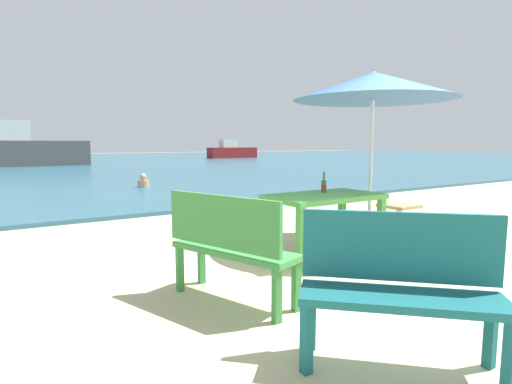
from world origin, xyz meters
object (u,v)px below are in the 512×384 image
boat_barge (232,151)px  bench_green_left (229,242)px  swimmer_person (143,182)px  patio_umbrella (374,86)px  boat_tanker (20,150)px  side_table_wood (399,218)px  beer_bottle_amber (324,185)px  bench_teal_center (400,280)px  picnic_table_green (324,203)px

boat_barge → bench_green_left: bearing=-119.3°
bench_green_left → swimmer_person: 9.28m
patio_umbrella → swimmer_person: size_ratio=5.61×
boat_barge → boat_tanker: bearing=-162.4°
patio_umbrella → side_table_wood: bearing=-18.5°
patio_umbrella → bench_green_left: patio_umbrella is taller
side_table_wood → swimmer_person: side_table_wood is taller
bench_green_left → boat_tanker: (-0.45, 24.18, 0.48)m
beer_bottle_amber → bench_teal_center: bearing=-122.2°
bench_teal_center → boat_barge: boat_barge is taller
swimmer_person → boat_tanker: bearing=99.4°
bench_green_left → boat_tanker: bearing=91.1°
beer_bottle_amber → side_table_wood: 1.30m
patio_umbrella → boat_tanker: 23.65m
patio_umbrella → bench_green_left: (-2.58, -0.75, -1.58)m
picnic_table_green → patio_umbrella: patio_umbrella is taller
patio_umbrella → boat_barge: size_ratio=0.50×
picnic_table_green → swimmer_person: 8.36m
picnic_table_green → boat_barge: boat_barge is taller
bench_green_left → boat_barge: (16.64, 29.61, 0.14)m
picnic_table_green → bench_green_left: size_ratio=1.12×
beer_bottle_amber → bench_teal_center: 2.70m
beer_bottle_amber → bench_teal_center: (-1.43, -2.27, -0.31)m
picnic_table_green → bench_teal_center: bench_teal_center is taller
boat_barge → bench_teal_center: bearing=-117.6°
picnic_table_green → beer_bottle_amber: bearing=50.5°
boat_tanker → picnic_table_green: bearing=-84.7°
side_table_wood → boat_barge: boat_barge is taller
picnic_table_green → side_table_wood: bearing=-3.9°
picnic_table_green → swimmer_person: picnic_table_green is taller
bench_teal_center → patio_umbrella: bearing=45.0°
swimmer_person → boat_barge: boat_barge is taller
bench_teal_center → boat_barge: size_ratio=0.24×
bench_green_left → side_table_wood: bearing=11.4°
patio_umbrella → bench_teal_center: 3.46m
beer_bottle_amber → bench_teal_center: size_ratio=0.24×
side_table_wood → boat_barge: bearing=64.8°
boat_barge → picnic_table_green: bearing=-117.3°
beer_bottle_amber → boat_tanker: boat_tanker is taller
bench_green_left → swimmer_person: bench_green_left is taller
picnic_table_green → beer_bottle_amber: (0.12, 0.15, 0.20)m
patio_umbrella → boat_barge: 32.13m
patio_umbrella → boat_barge: bearing=64.0°
picnic_table_green → bench_green_left: bearing=-157.9°
swimmer_person → boat_barge: bearing=54.7°
side_table_wood → boat_barge: 32.04m
picnic_table_green → bench_teal_center: 2.50m
bench_teal_center → boat_barge: 35.03m
picnic_table_green → patio_umbrella: (0.87, 0.05, 1.47)m
bench_teal_center → boat_tanker: bearing=91.9°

